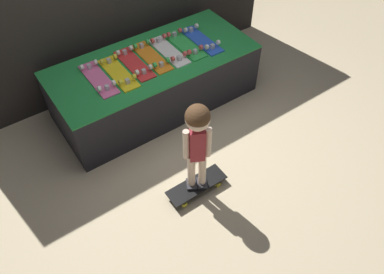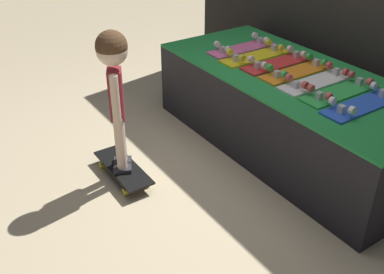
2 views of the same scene
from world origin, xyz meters
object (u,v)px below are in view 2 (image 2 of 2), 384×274
object	(u,v)px
skateboard_green_on_rack	(340,91)
child	(114,76)
skateboard_orange_on_rack	(297,71)
skateboard_yellow_on_rack	(255,55)
skateboard_blue_on_rack	(362,104)
skateboard_on_floor	(123,169)
skateboard_white_on_rack	(317,81)
skateboard_pink_on_rack	(242,47)
skateboard_red_on_rack	(277,62)

from	to	relation	value
skateboard_green_on_rack	child	xyz separation A→B (m)	(-0.77, -1.33, 0.15)
skateboard_orange_on_rack	child	world-z (taller)	child
skateboard_yellow_on_rack	skateboard_blue_on_rack	distance (m)	1.07
skateboard_blue_on_rack	skateboard_on_floor	distance (m)	1.73
skateboard_white_on_rack	skateboard_on_floor	size ratio (longest dim) A/B	1.04
skateboard_pink_on_rack	skateboard_white_on_rack	size ratio (longest dim) A/B	1.00
skateboard_pink_on_rack	child	bearing A→B (deg)	-77.49
skateboard_pink_on_rack	skateboard_red_on_rack	world-z (taller)	same
skateboard_orange_on_rack	skateboard_white_on_rack	bearing A→B (deg)	-4.19
skateboard_red_on_rack	skateboard_on_floor	distance (m)	1.47
skateboard_on_floor	child	xyz separation A→B (m)	(0.00, 0.00, 0.74)
skateboard_pink_on_rack	skateboard_white_on_rack	xyz separation A→B (m)	(0.86, -0.00, 0.00)
skateboard_pink_on_rack	skateboard_blue_on_rack	world-z (taller)	same
skateboard_pink_on_rack	skateboard_orange_on_rack	distance (m)	0.64
skateboard_on_floor	skateboard_yellow_on_rack	bearing A→B (deg)	93.59
skateboard_green_on_rack	skateboard_red_on_rack	bearing A→B (deg)	178.48
skateboard_orange_on_rack	skateboard_on_floor	world-z (taller)	skateboard_orange_on_rack
skateboard_red_on_rack	skateboard_white_on_rack	world-z (taller)	same
skateboard_pink_on_rack	skateboard_on_floor	size ratio (longest dim) A/B	1.04
skateboard_pink_on_rack	skateboard_red_on_rack	distance (m)	0.43
skateboard_green_on_rack	skateboard_orange_on_rack	bearing A→B (deg)	177.50
skateboard_blue_on_rack	skateboard_yellow_on_rack	bearing A→B (deg)	179.74
skateboard_white_on_rack	child	distance (m)	1.45
skateboard_pink_on_rack	child	xyz separation A→B (m)	(0.30, -1.33, 0.15)
skateboard_green_on_rack	skateboard_white_on_rack	bearing A→B (deg)	179.19
skateboard_on_floor	child	world-z (taller)	child
skateboard_pink_on_rack	skateboard_white_on_rack	world-z (taller)	same
skateboard_orange_on_rack	skateboard_on_floor	size ratio (longest dim) A/B	1.04
skateboard_orange_on_rack	skateboard_blue_on_rack	distance (m)	0.64
skateboard_white_on_rack	skateboard_green_on_rack	world-z (taller)	same
skateboard_pink_on_rack	skateboard_red_on_rack	size ratio (longest dim) A/B	1.00
skateboard_white_on_rack	skateboard_orange_on_rack	bearing A→B (deg)	175.81
skateboard_yellow_on_rack	skateboard_red_on_rack	distance (m)	0.22
skateboard_on_floor	skateboard_red_on_rack	bearing A→B (deg)	84.40
skateboard_orange_on_rack	skateboard_green_on_rack	world-z (taller)	same
skateboard_white_on_rack	skateboard_on_floor	world-z (taller)	skateboard_white_on_rack
skateboard_red_on_rack	skateboard_blue_on_rack	xyz separation A→B (m)	(0.86, -0.05, 0.00)
skateboard_red_on_rack	skateboard_on_floor	xyz separation A→B (m)	(-0.13, -1.35, -0.58)
skateboard_yellow_on_rack	skateboard_red_on_rack	bearing A→B (deg)	11.43
skateboard_red_on_rack	skateboard_orange_on_rack	xyz separation A→B (m)	(0.21, 0.00, 0.00)
skateboard_pink_on_rack	skateboard_yellow_on_rack	world-z (taller)	same
skateboard_blue_on_rack	skateboard_red_on_rack	bearing A→B (deg)	176.78
skateboard_blue_on_rack	child	size ratio (longest dim) A/B	0.62
skateboard_orange_on_rack	child	size ratio (longest dim) A/B	0.62
skateboard_pink_on_rack	skateboard_yellow_on_rack	bearing A→B (deg)	-8.12
skateboard_orange_on_rack	skateboard_pink_on_rack	bearing A→B (deg)	-178.71
skateboard_pink_on_rack	child	size ratio (longest dim) A/B	0.62
skateboard_red_on_rack	skateboard_white_on_rack	bearing A→B (deg)	-1.87
skateboard_red_on_rack	skateboard_green_on_rack	world-z (taller)	same
skateboard_green_on_rack	child	bearing A→B (deg)	-120.21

